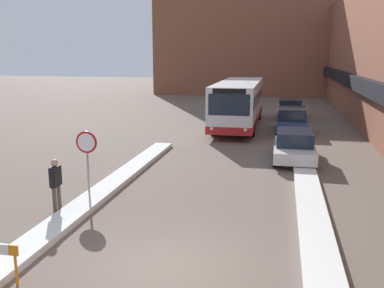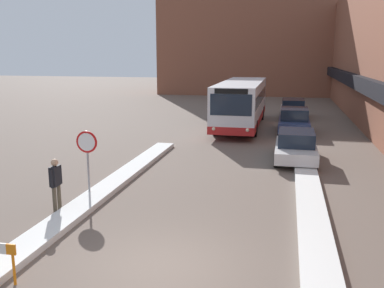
{
  "view_description": "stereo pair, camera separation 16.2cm",
  "coord_description": "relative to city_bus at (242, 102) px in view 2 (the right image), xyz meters",
  "views": [
    {
      "loc": [
        2.53,
        -8.79,
        4.89
      ],
      "look_at": [
        -0.39,
        5.13,
        1.89
      ],
      "focal_mm": 40.0,
      "sensor_mm": 36.0,
      "label": 1
    },
    {
      "loc": [
        2.69,
        -8.76,
        4.89
      ],
      "look_at": [
        -0.39,
        5.13,
        1.89
      ],
      "focal_mm": 40.0,
      "sensor_mm": 36.0,
      "label": 2
    }
  ],
  "objects": [
    {
      "name": "ground_plane",
      "position": [
        0.3,
        -20.28,
        -1.67
      ],
      "size": [
        160.0,
        160.0,
        0.0
      ],
      "primitive_type": "plane",
      "color": "#66564C"
    },
    {
      "name": "building_backdrop_far",
      "position": [
        0.3,
        25.73,
        5.89
      ],
      "size": [
        26.0,
        8.0,
        15.11
      ],
      "color": "brown",
      "rests_on": "ground_plane"
    },
    {
      "name": "snow_bank_left",
      "position": [
        -3.3,
        -14.65,
        -1.58
      ],
      "size": [
        0.9,
        14.76,
        0.19
      ],
      "color": "silver",
      "rests_on": "ground_plane"
    },
    {
      "name": "snow_bank_right",
      "position": [
        3.9,
        -14.26,
        -1.56
      ],
      "size": [
        0.9,
        15.01,
        0.21
      ],
      "color": "silver",
      "rests_on": "ground_plane"
    },
    {
      "name": "city_bus",
      "position": [
        0.0,
        0.0,
        0.0
      ],
      "size": [
        2.67,
        11.44,
        3.07
      ],
      "color": "silver",
      "rests_on": "ground_plane"
    },
    {
      "name": "parked_car_front",
      "position": [
        3.5,
        -9.04,
        -0.96
      ],
      "size": [
        1.88,
        4.24,
        1.41
      ],
      "color": "silver",
      "rests_on": "ground_plane"
    },
    {
      "name": "parked_car_middle",
      "position": [
        3.5,
        -1.5,
        -0.9
      ],
      "size": [
        1.94,
        4.33,
        1.55
      ],
      "color": "navy",
      "rests_on": "ground_plane"
    },
    {
      "name": "parked_car_back",
      "position": [
        3.5,
        5.09,
        -0.94
      ],
      "size": [
        1.93,
        4.42,
        1.45
      ],
      "color": "#B7B7BC",
      "rests_on": "ground_plane"
    },
    {
      "name": "stop_sign",
      "position": [
        -3.62,
        -15.85,
        0.02
      ],
      "size": [
        0.76,
        0.08,
        2.33
      ],
      "color": "gray",
      "rests_on": "ground_plane"
    },
    {
      "name": "pedestrian",
      "position": [
        -3.99,
        -17.36,
        -0.65
      ],
      "size": [
        0.23,
        0.55,
        1.7
      ],
      "rotation": [
        0.0,
        0.0,
        -1.53
      ],
      "color": "brown",
      "rests_on": "ground_plane"
    }
  ]
}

